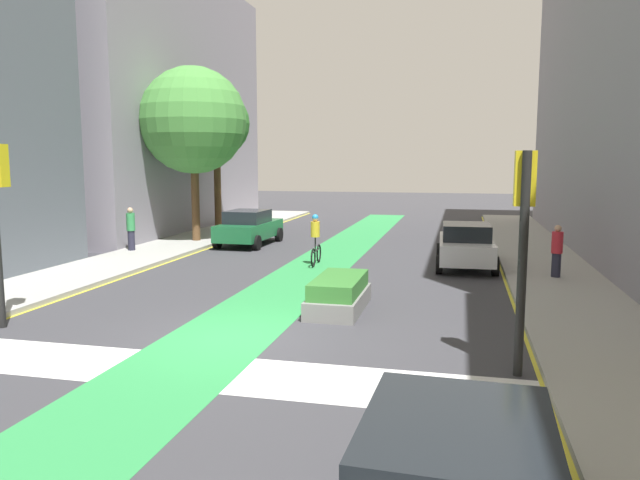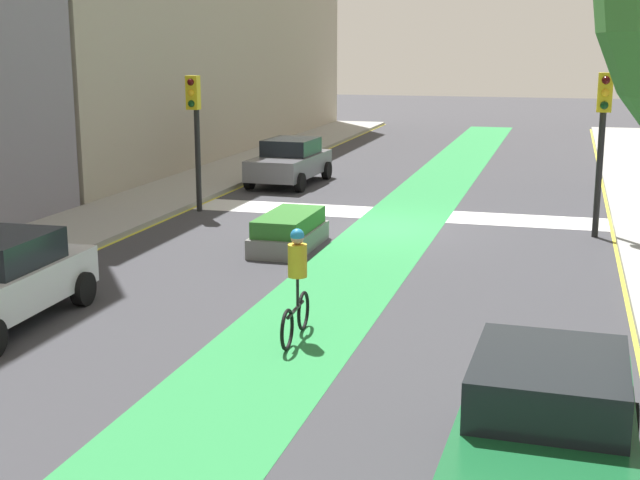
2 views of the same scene
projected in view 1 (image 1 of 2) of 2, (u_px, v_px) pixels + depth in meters
name	position (u px, v px, depth m)	size (l,w,h in m)	color
ground_plane	(237.00, 339.00, 12.71)	(120.00, 120.00, 0.00)	#38383D
bike_lane_paint	(219.00, 338.00, 12.80)	(2.40, 60.00, 0.01)	#2D8C47
crosswalk_band	(196.00, 371.00, 10.78)	(12.00, 1.80, 0.01)	silver
sidewalk_right	(622.00, 363.00, 11.00)	(3.00, 60.00, 0.15)	#9E9E99
curb_stripe_right	(536.00, 361.00, 11.35)	(0.16, 60.00, 0.01)	yellow
traffic_signal_near_right	(524.00, 219.00, 10.35)	(0.35, 0.52, 3.92)	black
car_white_right_far	(466.00, 245.00, 21.15)	(2.14, 4.26, 1.57)	silver
car_green_left_far	(249.00, 227.00, 26.81)	(2.11, 4.24, 1.57)	#196033
cyclist_in_lane	(316.00, 239.00, 21.60)	(0.32, 1.73, 1.86)	black
pedestrian_sidewalk_right_a	(557.00, 251.00, 18.65)	(0.34, 0.34, 1.63)	#262638
pedestrian_sidewalk_left_a	(131.00, 228.00, 24.24)	(0.34, 0.34, 1.74)	#262638
street_tree_near	(216.00, 124.00, 30.58)	(3.41, 3.41, 7.18)	brown
street_tree_far	(193.00, 121.00, 26.71)	(4.74, 4.74, 7.75)	brown
median_planter	(339.00, 294.00, 15.17)	(1.24, 2.77, 0.85)	slate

